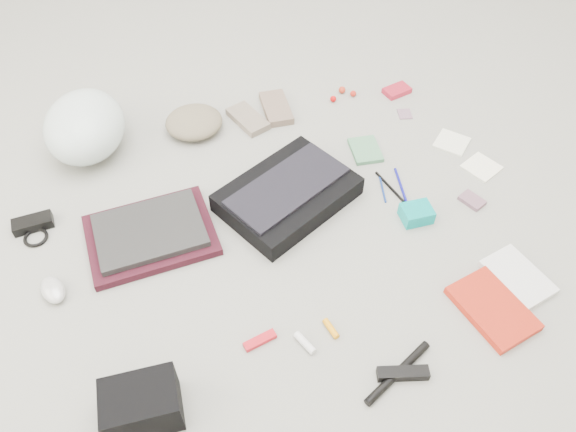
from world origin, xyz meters
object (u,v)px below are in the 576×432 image
object	(u,v)px
camera_bag	(142,405)
bike_helmet	(85,126)
messenger_bag	(288,194)
laptop	(150,230)
accordion_wallet	(416,214)
book_red	(493,308)

from	to	relation	value
camera_bag	bike_helmet	bearing A→B (deg)	95.44
bike_helmet	camera_bag	distance (m)	1.05
messenger_bag	laptop	size ratio (longest dim) A/B	1.28
laptop	accordion_wallet	size ratio (longest dim) A/B	3.40
messenger_bag	bike_helmet	world-z (taller)	bike_helmet
bike_helmet	accordion_wallet	world-z (taller)	bike_helmet
book_red	messenger_bag	bearing A→B (deg)	114.30
bike_helmet	book_red	distance (m)	1.47
messenger_bag	laptop	xyz separation A→B (m)	(-0.46, 0.00, 0.00)
messenger_bag	accordion_wallet	world-z (taller)	messenger_bag
bike_helmet	accordion_wallet	xyz separation A→B (m)	(0.95, -0.70, -0.08)
book_red	accordion_wallet	bearing A→B (deg)	85.73
laptop	camera_bag	size ratio (longest dim) A/B	1.79
camera_bag	accordion_wallet	distance (m)	1.01
bike_helmet	messenger_bag	bearing A→B (deg)	-24.65
messenger_bag	accordion_wallet	distance (m)	0.42
book_red	camera_bag	bearing A→B (deg)	167.96
camera_bag	book_red	world-z (taller)	camera_bag
accordion_wallet	messenger_bag	bearing A→B (deg)	154.66
camera_bag	laptop	bearing A→B (deg)	83.06
messenger_bag	accordion_wallet	xyz separation A→B (m)	(0.37, -0.21, -0.01)
messenger_bag	book_red	distance (m)	0.72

